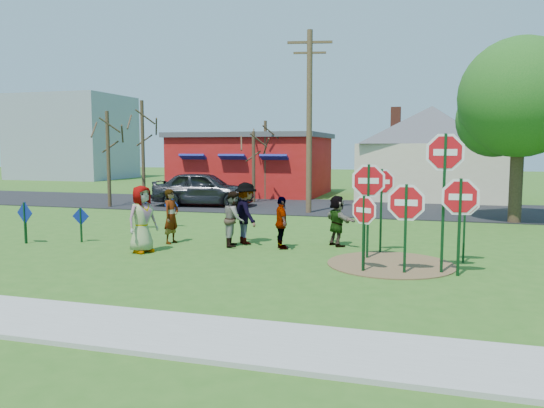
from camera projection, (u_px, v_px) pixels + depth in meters
The scene contains 31 objects.
ground at pixel (237, 248), 15.65m from camera, with size 120.00×120.00×0.00m, color #2F5E1A.
sidewalk at pixel (88, 324), 8.78m from camera, with size 22.00×1.80×0.08m, color #9E9E99.
road at pixel (316, 207), 26.62m from camera, with size 120.00×7.50×0.04m, color black.
dirt_patch at pixel (391, 264), 13.44m from camera, with size 3.20×3.20×0.03m, color brown.
red_building at pixel (253, 164), 34.16m from camera, with size 9.40×7.69×3.90m.
cream_house at pixel (431, 149), 30.99m from camera, with size 9.40×9.40×6.50m.
distant_building at pixel (73, 137), 51.70m from camera, with size 10.00×8.00×8.00m, color #8C939E.
stop_sign_a at pixel (364, 217), 12.52m from camera, with size 0.83×0.46×1.96m.
stop_sign_b at pixel (381, 189), 14.76m from camera, with size 0.96×0.27×2.51m.
stop_sign_c at pixel (445, 170), 12.26m from camera, with size 1.20×0.08×3.45m.
stop_sign_d at pixel (465, 207), 13.53m from camera, with size 0.98×0.07×2.08m.
stop_sign_e at pixel (406, 209), 12.33m from camera, with size 1.18×0.08×2.27m.
stop_sign_f at pixel (460, 203), 12.10m from camera, with size 1.16×0.11×2.42m.
stop_sign_g at pixel (368, 190), 13.99m from camera, with size 1.20×0.16×2.69m.
blue_diamond_a at pixel (25, 218), 16.37m from camera, with size 0.68×0.16×1.30m.
blue_diamond_b at pixel (81, 221), 16.60m from camera, with size 0.56×0.07×1.11m.
blue_diamond_c at pixel (140, 207), 19.40m from camera, with size 0.62×0.16×1.29m.
blue_diamond_d at pixel (171, 209), 19.83m from camera, with size 0.60×0.06×1.12m.
person_a at pixel (142, 219), 14.93m from camera, with size 0.93×0.61×1.91m, color #38477E.
person_b at pixel (171, 216), 16.39m from camera, with size 0.62×0.40×1.69m, color #1C6755.
person_c at pixel (234, 219), 15.92m from camera, with size 0.81×0.63×1.66m, color brown.
person_d at pixel (246, 213), 16.31m from camera, with size 1.23×0.71×1.90m, color #2E2E33.
person_e at pixel (282, 223), 15.48m from camera, with size 0.91×0.38×1.55m, color #533162.
person_f at pixel (337, 221), 15.96m from camera, with size 1.43×0.46×1.54m, color #1D5026.
suv at pixel (204, 189), 26.81m from camera, with size 2.06×5.12×1.75m, color #323338.
utility_pole at pixel (309, 118), 23.65m from camera, with size 1.97×0.51×8.13m.
leafy_tree at pixel (523, 104), 20.42m from camera, with size 5.08×4.63×7.22m.
bare_tree_west at pixel (143, 138), 27.22m from camera, with size 1.80×1.80×5.38m.
bare_tree_east at pixel (265, 149), 30.27m from camera, with size 1.80×1.80×4.51m.
bare_tree_mid at pixel (108, 145), 26.21m from camera, with size 1.80×1.80×4.77m.
bare_tree_extra at pixel (254, 157), 28.50m from camera, with size 1.80×1.80×3.85m.
Camera 1 is at (5.32, -14.52, 2.94)m, focal length 35.00 mm.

